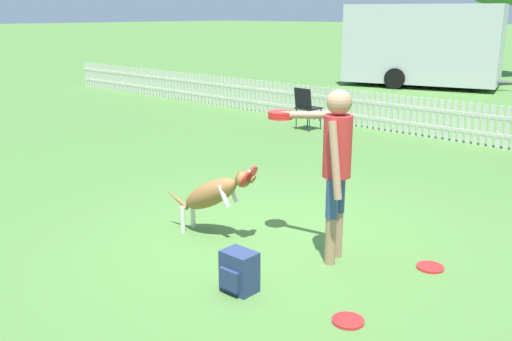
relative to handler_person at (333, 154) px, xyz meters
name	(u,v)px	position (x,y,z in m)	size (l,w,h in m)	color
ground_plane	(278,239)	(-0.72, 0.03, -1.11)	(240.00, 240.00, 0.00)	#4C7A38
handler_person	(333,154)	(0.00, 0.00, 0.00)	(1.12, 0.46, 1.75)	tan
leaping_dog	(213,193)	(-1.34, -0.35, -0.61)	(1.22, 0.50, 0.88)	olive
frisbee_near_handler	(430,267)	(0.89, 0.47, -1.10)	(0.27, 0.27, 0.02)	red
frisbee_near_dog	(348,321)	(0.84, -0.93, -1.10)	(0.27, 0.27, 0.02)	red
backpack_on_grass	(239,272)	(-0.20, -1.13, -0.92)	(0.31, 0.26, 0.38)	navy
picket_fence	(488,125)	(-0.72, 6.19, -0.71)	(27.46, 0.04, 0.80)	silver
folding_chair_center	(306,105)	(-4.19, 5.14, -0.56)	(0.47, 0.49, 0.91)	#333338
equipment_trailer	(423,44)	(-5.83, 13.80, 0.31)	(5.87, 3.52, 2.70)	silver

